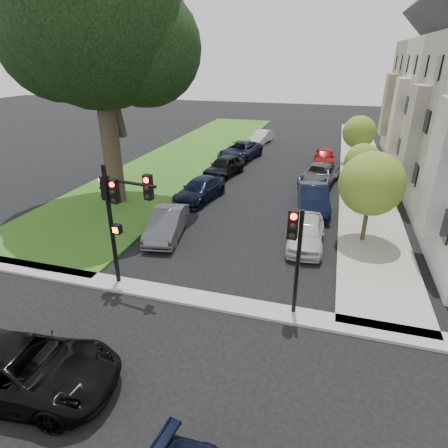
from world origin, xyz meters
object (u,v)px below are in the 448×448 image
(small_tree_b, at_px, (363,162))
(traffic_signal_secondary, at_px, (295,244))
(car_cross_near, at_px, (21,368))
(car_parked_3, at_px, (324,157))
(car_parked_6, at_px, (200,190))
(car_parked_9, at_px, (262,137))
(eucalyptus, at_px, (94,17))
(car_parked_1, at_px, (313,199))
(car_parked_8, at_px, (240,151))
(car_parked_5, at_px, (167,224))
(car_parked_7, at_px, (224,166))
(small_tree_a, at_px, (372,184))
(car_parked_2, at_px, (319,174))
(small_tree_c, at_px, (359,132))
(traffic_signal_main, at_px, (118,206))
(car_parked_0, at_px, (306,232))

(small_tree_b, relative_size, traffic_signal_secondary, 0.86)
(car_cross_near, relative_size, car_parked_3, 1.30)
(car_parked_6, relative_size, car_parked_9, 1.20)
(car_parked_9, bearing_deg, eucalyptus, -96.17)
(car_parked_1, height_order, car_parked_8, car_parked_8)
(traffic_signal_secondary, distance_m, car_parked_5, 8.75)
(car_parked_5, xyz_separation_m, car_parked_7, (-0.21, 11.39, 0.06))
(small_tree_a, relative_size, car_parked_1, 0.98)
(car_parked_6, distance_m, car_parked_8, 11.10)
(eucalyptus, xyz_separation_m, car_parked_3, (12.56, 13.21, -9.92))
(car_parked_1, distance_m, car_parked_9, 19.85)
(small_tree_a, relative_size, car_parked_8, 0.82)
(car_parked_1, relative_size, car_parked_3, 1.12)
(small_tree_a, relative_size, car_cross_near, 0.85)
(car_cross_near, height_order, car_parked_6, car_cross_near)
(car_parked_7, relative_size, car_parked_9, 1.14)
(traffic_signal_secondary, distance_m, car_parked_1, 10.75)
(car_parked_1, bearing_deg, car_parked_5, -148.87)
(car_parked_7, bearing_deg, car_parked_2, 12.76)
(small_tree_c, relative_size, car_parked_7, 0.91)
(traffic_signal_main, bearing_deg, eucalyptus, 123.53)
(car_parked_2, bearing_deg, small_tree_c, 77.38)
(small_tree_b, xyz_separation_m, car_parked_6, (-10.10, -3.70, -1.68))
(car_cross_near, height_order, car_parked_5, car_cross_near)
(car_parked_0, height_order, car_parked_3, car_parked_0)
(car_parked_2, bearing_deg, car_parked_9, 128.20)
(car_parked_0, distance_m, car_parked_5, 7.17)
(car_parked_7, bearing_deg, car_parked_6, -78.57)
(car_cross_near, bearing_deg, car_parked_3, -21.48)
(traffic_signal_main, bearing_deg, small_tree_c, 67.14)
(car_cross_near, relative_size, car_parked_7, 1.20)
(small_tree_a, distance_m, small_tree_c, 15.84)
(car_parked_1, relative_size, car_parked_2, 0.96)
(traffic_signal_main, distance_m, car_parked_1, 12.81)
(small_tree_b, bearing_deg, car_parked_2, 141.99)
(car_parked_0, distance_m, car_parked_3, 15.97)
(eucalyptus, height_order, car_parked_7, eucalyptus)
(car_parked_6, height_order, car_parked_9, car_parked_6)
(car_parked_0, distance_m, car_parked_7, 12.72)
(car_parked_0, bearing_deg, car_parked_9, 104.95)
(eucalyptus, relative_size, traffic_signal_secondary, 3.75)
(small_tree_a, bearing_deg, car_parked_5, -167.15)
(traffic_signal_secondary, distance_m, car_parked_6, 12.89)
(traffic_signal_secondary, bearing_deg, car_parked_5, 146.17)
(traffic_signal_secondary, distance_m, car_parked_8, 22.83)
(car_parked_7, bearing_deg, traffic_signal_main, -76.75)
(car_parked_2, bearing_deg, car_parked_1, -80.21)
(car_parked_1, relative_size, car_parked_8, 0.84)
(small_tree_a, xyz_separation_m, car_parked_0, (-2.78, -1.27, -2.38))
(car_cross_near, bearing_deg, car_parked_2, -24.55)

